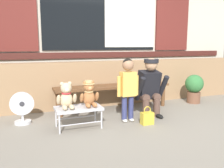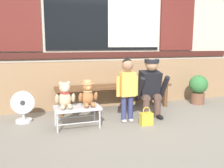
{
  "view_description": "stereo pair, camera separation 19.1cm",
  "coord_description": "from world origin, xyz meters",
  "px_view_note": "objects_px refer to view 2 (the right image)",
  "views": [
    {
      "loc": [
        -1.63,
        -2.85,
        1.16
      ],
      "look_at": [
        -0.28,
        0.57,
        0.55
      ],
      "focal_mm": 38.18,
      "sensor_mm": 36.0,
      "label": 1
    },
    {
      "loc": [
        -1.45,
        -2.92,
        1.16
      ],
      "look_at": [
        -0.28,
        0.57,
        0.55
      ],
      "focal_mm": 38.18,
      "sensor_mm": 36.0,
      "label": 2
    }
  ],
  "objects_px": {
    "adult_crouching": "(150,87)",
    "child_standing": "(127,83)",
    "teddy_bear_with_hat": "(88,94)",
    "floor_fan": "(23,107)",
    "wooden_bench_long": "(115,89)",
    "potted_plant": "(198,88)",
    "small_display_bench": "(77,109)",
    "teddy_bear_plain": "(65,96)",
    "handbag_on_ground": "(146,118)"
  },
  "relations": [
    {
      "from": "floor_fan",
      "to": "teddy_bear_plain",
      "type": "bearing_deg",
      "value": -39.06
    },
    {
      "from": "teddy_bear_with_hat",
      "to": "potted_plant",
      "type": "relative_size",
      "value": 0.64
    },
    {
      "from": "child_standing",
      "to": "potted_plant",
      "type": "xyz_separation_m",
      "value": [
        1.74,
        0.59,
        -0.27
      ]
    },
    {
      "from": "handbag_on_ground",
      "to": "potted_plant",
      "type": "relative_size",
      "value": 0.48
    },
    {
      "from": "adult_crouching",
      "to": "floor_fan",
      "type": "relative_size",
      "value": 1.98
    },
    {
      "from": "child_standing",
      "to": "floor_fan",
      "type": "xyz_separation_m",
      "value": [
        -1.49,
        0.46,
        -0.35
      ]
    },
    {
      "from": "floor_fan",
      "to": "small_display_bench",
      "type": "bearing_deg",
      "value": -32.44
    },
    {
      "from": "teddy_bear_with_hat",
      "to": "wooden_bench_long",
      "type": "bearing_deg",
      "value": 48.47
    },
    {
      "from": "wooden_bench_long",
      "to": "child_standing",
      "type": "height_order",
      "value": "child_standing"
    },
    {
      "from": "small_display_bench",
      "to": "floor_fan",
      "type": "height_order",
      "value": "floor_fan"
    },
    {
      "from": "child_standing",
      "to": "potted_plant",
      "type": "height_order",
      "value": "child_standing"
    },
    {
      "from": "floor_fan",
      "to": "teddy_bear_with_hat",
      "type": "bearing_deg",
      "value": -27.43
    },
    {
      "from": "teddy_bear_with_hat",
      "to": "child_standing",
      "type": "height_order",
      "value": "child_standing"
    },
    {
      "from": "small_display_bench",
      "to": "teddy_bear_plain",
      "type": "xyz_separation_m",
      "value": [
        -0.16,
        0.0,
        0.2
      ]
    },
    {
      "from": "small_display_bench",
      "to": "handbag_on_ground",
      "type": "distance_m",
      "value": 1.01
    },
    {
      "from": "teddy_bear_plain",
      "to": "teddy_bear_with_hat",
      "type": "xyz_separation_m",
      "value": [
        0.32,
        0.0,
        0.01
      ]
    },
    {
      "from": "teddy_bear_plain",
      "to": "adult_crouching",
      "type": "bearing_deg",
      "value": 5.64
    },
    {
      "from": "teddy_bear_with_hat",
      "to": "adult_crouching",
      "type": "distance_m",
      "value": 1.06
    },
    {
      "from": "teddy_bear_plain",
      "to": "potted_plant",
      "type": "distance_m",
      "value": 2.73
    },
    {
      "from": "wooden_bench_long",
      "to": "adult_crouching",
      "type": "bearing_deg",
      "value": -56.84
    },
    {
      "from": "handbag_on_ground",
      "to": "wooden_bench_long",
      "type": "bearing_deg",
      "value": 98.91
    },
    {
      "from": "teddy_bear_plain",
      "to": "teddy_bear_with_hat",
      "type": "relative_size",
      "value": 1.0
    },
    {
      "from": "adult_crouching",
      "to": "potted_plant",
      "type": "height_order",
      "value": "adult_crouching"
    },
    {
      "from": "floor_fan",
      "to": "handbag_on_ground",
      "type": "bearing_deg",
      "value": -22.07
    },
    {
      "from": "teddy_bear_with_hat",
      "to": "handbag_on_ground",
      "type": "height_order",
      "value": "teddy_bear_with_hat"
    },
    {
      "from": "small_display_bench",
      "to": "potted_plant",
      "type": "xyz_separation_m",
      "value": [
        2.5,
        0.59,
        0.06
      ]
    },
    {
      "from": "teddy_bear_with_hat",
      "to": "handbag_on_ground",
      "type": "xyz_separation_m",
      "value": [
        0.81,
        -0.23,
        -0.38
      ]
    },
    {
      "from": "teddy_bear_with_hat",
      "to": "potted_plant",
      "type": "xyz_separation_m",
      "value": [
        2.34,
        0.59,
        -0.15
      ]
    },
    {
      "from": "adult_crouching",
      "to": "handbag_on_ground",
      "type": "relative_size",
      "value": 3.49
    },
    {
      "from": "handbag_on_ground",
      "to": "floor_fan",
      "type": "relative_size",
      "value": 0.57
    },
    {
      "from": "adult_crouching",
      "to": "child_standing",
      "type": "bearing_deg",
      "value": -163.64
    },
    {
      "from": "teddy_bear_with_hat",
      "to": "floor_fan",
      "type": "height_order",
      "value": "teddy_bear_with_hat"
    },
    {
      "from": "teddy_bear_plain",
      "to": "adult_crouching",
      "type": "xyz_separation_m",
      "value": [
        1.37,
        0.14,
        0.02
      ]
    },
    {
      "from": "adult_crouching",
      "to": "floor_fan",
      "type": "bearing_deg",
      "value": 170.45
    },
    {
      "from": "adult_crouching",
      "to": "wooden_bench_long",
      "type": "bearing_deg",
      "value": 123.16
    },
    {
      "from": "small_display_bench",
      "to": "potted_plant",
      "type": "relative_size",
      "value": 1.12
    },
    {
      "from": "small_display_bench",
      "to": "child_standing",
      "type": "xyz_separation_m",
      "value": [
        0.76,
        0.0,
        0.33
      ]
    },
    {
      "from": "small_display_bench",
      "to": "potted_plant",
      "type": "height_order",
      "value": "potted_plant"
    },
    {
      "from": "handbag_on_ground",
      "to": "floor_fan",
      "type": "bearing_deg",
      "value": 157.93
    },
    {
      "from": "teddy_bear_plain",
      "to": "handbag_on_ground",
      "type": "bearing_deg",
      "value": -11.33
    },
    {
      "from": "child_standing",
      "to": "small_display_bench",
      "type": "bearing_deg",
      "value": -179.71
    },
    {
      "from": "teddy_bear_plain",
      "to": "child_standing",
      "type": "bearing_deg",
      "value": 0.15
    },
    {
      "from": "adult_crouching",
      "to": "floor_fan",
      "type": "distance_m",
      "value": 1.99
    },
    {
      "from": "teddy_bear_with_hat",
      "to": "adult_crouching",
      "type": "xyz_separation_m",
      "value": [
        1.05,
        0.14,
        0.01
      ]
    },
    {
      "from": "wooden_bench_long",
      "to": "floor_fan",
      "type": "height_order",
      "value": "floor_fan"
    },
    {
      "from": "wooden_bench_long",
      "to": "floor_fan",
      "type": "bearing_deg",
      "value": -169.73
    },
    {
      "from": "potted_plant",
      "to": "child_standing",
      "type": "bearing_deg",
      "value": -161.33
    },
    {
      "from": "child_standing",
      "to": "floor_fan",
      "type": "bearing_deg",
      "value": 162.84
    },
    {
      "from": "adult_crouching",
      "to": "potted_plant",
      "type": "bearing_deg",
      "value": 19.46
    },
    {
      "from": "wooden_bench_long",
      "to": "small_display_bench",
      "type": "relative_size",
      "value": 3.28
    }
  ]
}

